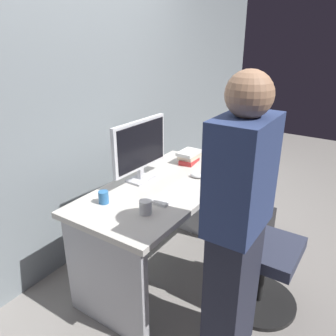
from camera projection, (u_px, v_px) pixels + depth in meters
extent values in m
plane|color=gray|center=(163.00, 271.00, 2.70)|extent=(9.00, 9.00, 0.00)
cube|color=gray|center=(77.00, 72.00, 2.53)|extent=(6.40, 0.10, 3.00)
cube|color=beige|center=(162.00, 188.00, 2.43)|extent=(1.38, 0.71, 0.04)
cube|color=#B2B2B7|center=(105.00, 280.00, 2.08)|extent=(0.06, 0.63, 0.71)
cube|color=#B2B2B7|center=(202.00, 200.00, 3.06)|extent=(0.06, 0.63, 0.71)
cylinder|color=black|center=(258.00, 300.00, 2.38)|extent=(0.52, 0.52, 0.03)
cylinder|color=black|center=(261.00, 277.00, 2.31)|extent=(0.05, 0.05, 0.39)
cube|color=#33384C|center=(265.00, 248.00, 2.22)|extent=(0.44, 0.44, 0.08)
cube|color=#33384C|center=(241.00, 206.00, 2.21)|extent=(0.40, 0.06, 0.44)
cube|color=#262838|center=(231.00, 291.00, 1.90)|extent=(0.34, 0.20, 0.85)
cube|color=navy|center=(242.00, 175.00, 1.63)|extent=(0.40, 0.24, 0.58)
sphere|color=#A57A5B|center=(249.00, 94.00, 1.48)|extent=(0.22, 0.22, 0.22)
cube|color=silver|center=(141.00, 179.00, 2.51)|extent=(0.21, 0.15, 0.02)
cube|color=silver|center=(141.00, 173.00, 2.49)|extent=(0.04, 0.03, 0.08)
cube|color=silver|center=(140.00, 145.00, 2.41)|extent=(0.54, 0.05, 0.36)
cube|color=black|center=(142.00, 145.00, 2.40)|extent=(0.50, 0.03, 0.32)
cube|color=white|center=(175.00, 192.00, 2.31)|extent=(0.43, 0.14, 0.02)
ellipsoid|color=white|center=(196.00, 175.00, 2.55)|extent=(0.06, 0.10, 0.03)
cylinder|color=silver|center=(145.00, 207.00, 2.04)|extent=(0.08, 0.08, 0.09)
cylinder|color=#3372B2|center=(104.00, 197.00, 2.16)|extent=(0.07, 0.07, 0.08)
cube|color=red|center=(189.00, 161.00, 2.84)|extent=(0.20, 0.14, 0.04)
cube|color=beige|center=(190.00, 156.00, 2.84)|extent=(0.18, 0.13, 0.04)
cube|color=white|center=(189.00, 153.00, 2.81)|extent=(0.20, 0.14, 0.03)
cube|color=#262628|center=(262.00, 226.00, 3.08)|extent=(0.34, 0.14, 0.26)
torus|color=#262628|center=(264.00, 211.00, 3.02)|extent=(0.18, 0.02, 0.18)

